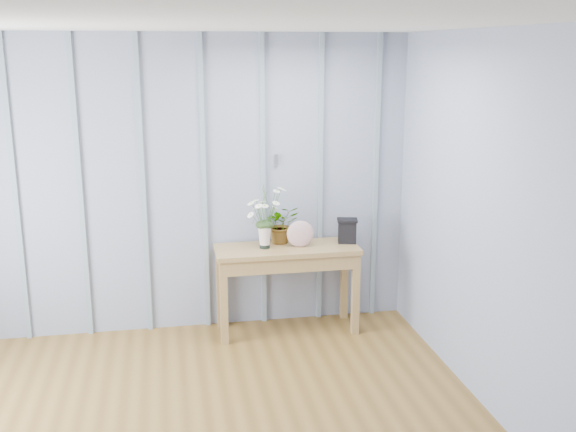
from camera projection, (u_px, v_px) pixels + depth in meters
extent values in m
cube|color=#858EA7|center=(174.00, 187.00, 5.60)|extent=(4.00, 0.01, 2.50)
cube|color=silver|center=(173.00, 21.00, 3.16)|extent=(4.00, 4.50, 0.01)
cube|color=silver|center=(276.00, 160.00, 5.69)|extent=(0.03, 0.01, 0.10)
cube|color=gray|center=(15.00, 193.00, 5.37)|extent=(0.04, 0.03, 2.50)
cube|color=gray|center=(80.00, 190.00, 5.46)|extent=(0.04, 0.03, 2.50)
cube|color=gray|center=(143.00, 188.00, 5.55)|extent=(0.04, 0.03, 2.50)
cube|color=gray|center=(204.00, 186.00, 5.64)|extent=(0.04, 0.03, 2.50)
cube|color=gray|center=(263.00, 184.00, 5.72)|extent=(0.04, 0.03, 2.50)
cube|color=gray|center=(320.00, 182.00, 5.81)|extent=(0.04, 0.03, 2.50)
cube|color=gray|center=(376.00, 180.00, 5.90)|extent=(0.04, 0.03, 2.50)
cube|color=olive|center=(287.00, 249.00, 5.65)|extent=(1.20, 0.45, 0.04)
cube|color=olive|center=(287.00, 258.00, 5.67)|extent=(1.13, 0.42, 0.12)
cube|color=olive|center=(224.00, 303.00, 5.47)|extent=(0.06, 0.06, 0.71)
cube|color=olive|center=(355.00, 294.00, 5.67)|extent=(0.06, 0.06, 0.71)
cube|color=olive|center=(220.00, 288.00, 5.81)|extent=(0.06, 0.06, 0.71)
cube|color=olive|center=(344.00, 280.00, 6.01)|extent=(0.06, 0.06, 0.71)
cylinder|color=black|center=(265.00, 245.00, 5.61)|extent=(0.08, 0.08, 0.05)
cone|color=beige|center=(265.00, 236.00, 5.59)|extent=(0.14, 0.14, 0.19)
ellipsoid|color=#203918|center=(265.00, 225.00, 5.57)|extent=(0.15, 0.12, 0.08)
imported|color=#203918|center=(281.00, 224.00, 5.74)|extent=(0.33, 0.29, 0.32)
ellipsoid|color=#8A475C|center=(300.00, 234.00, 5.62)|extent=(0.23, 0.09, 0.23)
cube|color=black|center=(347.00, 232.00, 5.75)|extent=(0.17, 0.14, 0.19)
cube|color=black|center=(347.00, 220.00, 5.72)|extent=(0.20, 0.17, 0.02)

